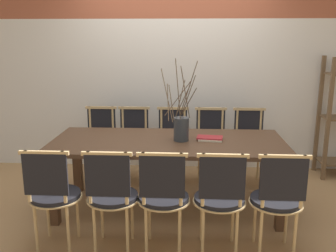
# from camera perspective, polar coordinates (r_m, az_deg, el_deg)

# --- Properties ---
(ground_plane) EXTENTS (16.00, 16.00, 0.00)m
(ground_plane) POSITION_cam_1_polar(r_m,az_deg,el_deg) (4.03, 0.00, -12.37)
(ground_plane) COLOR #A87F51
(wall_rear) EXTENTS (12.00, 0.06, 3.20)m
(wall_rear) POSITION_cam_1_polar(r_m,az_deg,el_deg) (4.97, 0.85, 11.68)
(wall_rear) COLOR silver
(wall_rear) RESTS_ON ground_plane
(dining_table) EXTENTS (2.34, 1.01, 0.74)m
(dining_table) POSITION_cam_1_polar(r_m,az_deg,el_deg) (3.80, 0.00, -3.55)
(dining_table) COLOR #4C3321
(dining_table) RESTS_ON ground_plane
(chair_near_leftend) EXTENTS (0.44, 0.44, 0.90)m
(chair_near_leftend) POSITION_cam_1_polar(r_m,az_deg,el_deg) (3.28, -17.09, -9.66)
(chair_near_leftend) COLOR black
(chair_near_leftend) RESTS_ON ground_plane
(chair_near_left) EXTENTS (0.44, 0.44, 0.90)m
(chair_near_left) POSITION_cam_1_polar(r_m,az_deg,el_deg) (3.15, -8.56, -10.18)
(chair_near_left) COLOR black
(chair_near_left) RESTS_ON ground_plane
(chair_near_center) EXTENTS (0.44, 0.44, 0.90)m
(chair_near_center) POSITION_cam_1_polar(r_m,az_deg,el_deg) (3.09, -0.71, -10.47)
(chair_near_center) COLOR black
(chair_near_center) RESTS_ON ground_plane
(chair_near_right) EXTENTS (0.44, 0.44, 0.90)m
(chair_near_right) POSITION_cam_1_polar(r_m,az_deg,el_deg) (3.10, 7.91, -10.56)
(chair_near_right) COLOR black
(chair_near_right) RESTS_ON ground_plane
(chair_near_rightend) EXTENTS (0.44, 0.44, 0.90)m
(chair_near_rightend) POSITION_cam_1_polar(r_m,az_deg,el_deg) (3.17, 16.36, -10.42)
(chair_near_rightend) COLOR black
(chair_near_rightend) RESTS_ON ground_plane
(chair_far_leftend) EXTENTS (0.44, 0.44, 0.90)m
(chair_far_leftend) POSITION_cam_1_polar(r_m,az_deg,el_deg) (4.73, -10.34, -2.10)
(chair_far_leftend) COLOR black
(chair_far_leftend) RESTS_ON ground_plane
(chair_far_left) EXTENTS (0.44, 0.44, 0.90)m
(chair_far_left) POSITION_cam_1_polar(r_m,az_deg,el_deg) (4.65, -5.33, -2.20)
(chair_far_left) COLOR black
(chair_far_left) RESTS_ON ground_plane
(chair_far_center) EXTENTS (0.44, 0.44, 0.90)m
(chair_far_center) POSITION_cam_1_polar(r_m,az_deg,el_deg) (4.61, 0.68, -2.30)
(chair_far_center) COLOR black
(chair_far_center) RESTS_ON ground_plane
(chair_far_right) EXTENTS (0.44, 0.44, 0.90)m
(chair_far_right) POSITION_cam_1_polar(r_m,az_deg,el_deg) (4.61, 6.53, -2.37)
(chair_far_right) COLOR black
(chair_far_right) RESTS_ON ground_plane
(chair_far_rightend) EXTENTS (0.44, 0.44, 0.90)m
(chair_far_rightend) POSITION_cam_1_polar(r_m,az_deg,el_deg) (4.66, 12.32, -2.42)
(chair_far_rightend) COLOR black
(chair_far_rightend) RESTS_ON ground_plane
(vase_centerpiece) EXTENTS (0.37, 0.38, 0.82)m
(vase_centerpiece) POSITION_cam_1_polar(r_m,az_deg,el_deg) (3.74, 2.01, -0.20)
(vase_centerpiece) COLOR #33383D
(vase_centerpiece) RESTS_ON dining_table
(book_stack) EXTENTS (0.27, 0.20, 0.03)m
(book_stack) POSITION_cam_1_polar(r_m,az_deg,el_deg) (3.81, 6.44, -1.88)
(book_stack) COLOR beige
(book_stack) RESTS_ON dining_table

